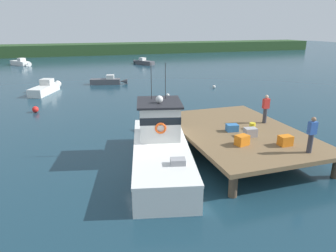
{
  "coord_description": "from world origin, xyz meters",
  "views": [
    {
      "loc": [
        -3.57,
        -13.54,
        6.54
      ],
      "look_at": [
        1.2,
        1.23,
        1.4
      ],
      "focal_mm": 32.63,
      "sensor_mm": 36.0,
      "label": 1
    }
  ],
  "objects_px": {
    "bait_bucket": "(252,126)",
    "mooring_buoy_spare_mooring": "(168,95)",
    "main_fishing_boat": "(160,144)",
    "crate_stack_near_edge": "(242,140)",
    "mooring_buoy_outer": "(35,109)",
    "moored_boat_far_right": "(144,62)",
    "moored_boat_off_the_point": "(21,63)",
    "moored_boat_far_left": "(108,81)",
    "moored_boat_mid_harbor": "(46,88)",
    "crate_stack_mid_dock": "(250,132)",
    "crate_single_by_cleat": "(232,128)",
    "crate_single_far": "(285,141)",
    "deckhand_further_back": "(266,108)",
    "mooring_buoy_channel_marker": "(214,87)",
    "deckhand_by_the_boat": "(311,134)"
  },
  "relations": [
    {
      "from": "crate_stack_near_edge",
      "to": "mooring_buoy_spare_mooring",
      "type": "xyz_separation_m",
      "value": [
        1.4,
        15.67,
        -1.27
      ]
    },
    {
      "from": "bait_bucket",
      "to": "moored_boat_far_left",
      "type": "height_order",
      "value": "bait_bucket"
    },
    {
      "from": "deckhand_further_back",
      "to": "bait_bucket",
      "type": "bearing_deg",
      "value": -149.82
    },
    {
      "from": "moored_boat_far_right",
      "to": "moored_boat_mid_harbor",
      "type": "relative_size",
      "value": 0.82
    },
    {
      "from": "main_fishing_boat",
      "to": "deckhand_by_the_boat",
      "type": "bearing_deg",
      "value": -30.37
    },
    {
      "from": "crate_stack_mid_dock",
      "to": "moored_boat_far_left",
      "type": "bearing_deg",
      "value": 100.25
    },
    {
      "from": "bait_bucket",
      "to": "moored_boat_mid_harbor",
      "type": "relative_size",
      "value": 0.06
    },
    {
      "from": "moored_boat_far_right",
      "to": "moored_boat_off_the_point",
      "type": "height_order",
      "value": "moored_boat_off_the_point"
    },
    {
      "from": "mooring_buoy_channel_marker",
      "to": "mooring_buoy_spare_mooring",
      "type": "bearing_deg",
      "value": -158.13
    },
    {
      "from": "moored_boat_far_left",
      "to": "crate_single_far",
      "type": "bearing_deg",
      "value": -78.43
    },
    {
      "from": "moored_boat_off_the_point",
      "to": "bait_bucket",
      "type": "bearing_deg",
      "value": -69.26
    },
    {
      "from": "moored_boat_mid_harbor",
      "to": "moored_boat_off_the_point",
      "type": "relative_size",
      "value": 1.18
    },
    {
      "from": "main_fishing_boat",
      "to": "crate_single_by_cleat",
      "type": "distance_m",
      "value": 4.04
    },
    {
      "from": "bait_bucket",
      "to": "moored_boat_off_the_point",
      "type": "relative_size",
      "value": 0.08
    },
    {
      "from": "bait_bucket",
      "to": "mooring_buoy_spare_mooring",
      "type": "xyz_separation_m",
      "value": [
        -0.36,
        13.79,
        -1.21
      ]
    },
    {
      "from": "crate_stack_mid_dock",
      "to": "mooring_buoy_outer",
      "type": "xyz_separation_m",
      "value": [
        -11.2,
        12.77,
        -1.17
      ]
    },
    {
      "from": "main_fishing_boat",
      "to": "moored_boat_far_left",
      "type": "xyz_separation_m",
      "value": [
        0.3,
        22.38,
        -0.64
      ]
    },
    {
      "from": "crate_stack_mid_dock",
      "to": "mooring_buoy_spare_mooring",
      "type": "bearing_deg",
      "value": 88.5
    },
    {
      "from": "crate_single_far",
      "to": "moored_boat_off_the_point",
      "type": "distance_m",
      "value": 49.93
    },
    {
      "from": "moored_boat_off_the_point",
      "to": "mooring_buoy_channel_marker",
      "type": "distance_m",
      "value": 36.09
    },
    {
      "from": "deckhand_further_back",
      "to": "mooring_buoy_channel_marker",
      "type": "relative_size",
      "value": 4.87
    },
    {
      "from": "crate_single_by_cleat",
      "to": "deckhand_by_the_boat",
      "type": "bearing_deg",
      "value": -63.24
    },
    {
      "from": "moored_boat_far_right",
      "to": "mooring_buoy_spare_mooring",
      "type": "relative_size",
      "value": 13.21
    },
    {
      "from": "deckhand_by_the_boat",
      "to": "crate_single_far",
      "type": "bearing_deg",
      "value": 113.93
    },
    {
      "from": "crate_stack_near_edge",
      "to": "moored_boat_far_right",
      "type": "xyz_separation_m",
      "value": [
        5.2,
        41.13,
        -1.04
      ]
    },
    {
      "from": "deckhand_by_the_boat",
      "to": "mooring_buoy_channel_marker",
      "type": "height_order",
      "value": "deckhand_by_the_boat"
    },
    {
      "from": "moored_boat_far_left",
      "to": "crate_stack_mid_dock",
      "type": "bearing_deg",
      "value": -79.75
    },
    {
      "from": "crate_single_far",
      "to": "moored_boat_mid_harbor",
      "type": "distance_m",
      "value": 24.82
    },
    {
      "from": "bait_bucket",
      "to": "moored_boat_mid_harbor",
      "type": "height_order",
      "value": "bait_bucket"
    },
    {
      "from": "crate_single_by_cleat",
      "to": "mooring_buoy_spare_mooring",
      "type": "relative_size",
      "value": 1.82
    },
    {
      "from": "deckhand_further_back",
      "to": "crate_stack_near_edge",
      "type": "bearing_deg",
      "value": -139.2
    },
    {
      "from": "crate_stack_mid_dock",
      "to": "crate_single_by_cleat",
      "type": "height_order",
      "value": "crate_stack_mid_dock"
    },
    {
      "from": "deckhand_by_the_boat",
      "to": "mooring_buoy_spare_mooring",
      "type": "height_order",
      "value": "deckhand_by_the_boat"
    },
    {
      "from": "deckhand_further_back",
      "to": "mooring_buoy_spare_mooring",
      "type": "relative_size",
      "value": 4.94
    },
    {
      "from": "moored_boat_far_right",
      "to": "mooring_buoy_outer",
      "type": "xyz_separation_m",
      "value": [
        -15.39,
        -27.47,
        -0.15
      ]
    },
    {
      "from": "main_fishing_boat",
      "to": "moored_boat_mid_harbor",
      "type": "bearing_deg",
      "value": 107.87
    },
    {
      "from": "crate_single_by_cleat",
      "to": "mooring_buoy_outer",
      "type": "distance_m",
      "value": 15.97
    },
    {
      "from": "mooring_buoy_spare_mooring",
      "to": "crate_single_by_cleat",
      "type": "bearing_deg",
      "value": -93.57
    },
    {
      "from": "main_fishing_boat",
      "to": "crate_stack_near_edge",
      "type": "distance_m",
      "value": 3.91
    },
    {
      "from": "crate_stack_near_edge",
      "to": "deckhand_by_the_boat",
      "type": "height_order",
      "value": "deckhand_by_the_boat"
    },
    {
      "from": "crate_stack_near_edge",
      "to": "bait_bucket",
      "type": "relative_size",
      "value": 1.76
    },
    {
      "from": "crate_single_by_cleat",
      "to": "moored_boat_off_the_point",
      "type": "bearing_deg",
      "value": 109.36
    },
    {
      "from": "crate_stack_near_edge",
      "to": "mooring_buoy_outer",
      "type": "bearing_deg",
      "value": 126.71
    },
    {
      "from": "main_fishing_boat",
      "to": "crate_stack_near_edge",
      "type": "bearing_deg",
      "value": -26.32
    },
    {
      "from": "main_fishing_boat",
      "to": "crate_stack_near_edge",
      "type": "height_order",
      "value": "main_fishing_boat"
    },
    {
      "from": "bait_bucket",
      "to": "moored_boat_far_right",
      "type": "relative_size",
      "value": 0.08
    },
    {
      "from": "bait_bucket",
      "to": "moored_boat_far_right",
      "type": "height_order",
      "value": "bait_bucket"
    },
    {
      "from": "crate_single_far",
      "to": "crate_stack_mid_dock",
      "type": "bearing_deg",
      "value": 119.28
    },
    {
      "from": "crate_stack_mid_dock",
      "to": "crate_stack_near_edge",
      "type": "height_order",
      "value": "crate_stack_near_edge"
    },
    {
      "from": "moored_boat_far_left",
      "to": "deckhand_further_back",
      "type": "bearing_deg",
      "value": -73.9
    }
  ]
}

